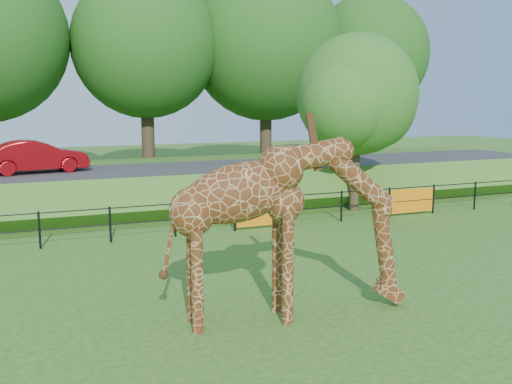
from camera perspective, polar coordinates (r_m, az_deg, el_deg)
ground at (r=10.99m, az=2.39°, el=-13.70°), size 90.00×90.00×0.00m
giraffe at (r=11.13m, az=3.45°, el=-3.72°), size 5.08×1.49×3.57m
perimeter_fence at (r=18.10m, az=-8.09°, el=-2.73°), size 28.07×0.10×1.10m
embankment at (r=25.33m, az=-12.18°, el=0.81°), size 40.00×9.00×1.30m
road at (r=23.77m, az=-11.62°, el=2.01°), size 40.00×5.00×0.12m
car_red at (r=24.04m, az=-21.12°, el=3.33°), size 4.05×2.01×1.28m
visitor at (r=19.97m, az=-1.93°, el=-0.87°), size 0.65×0.53×1.54m
tree_east at (r=22.22m, az=10.22°, el=9.11°), size 5.40×4.71×6.76m
bg_tree_line at (r=31.93m, az=-11.22°, el=14.32°), size 37.30×8.80×11.82m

